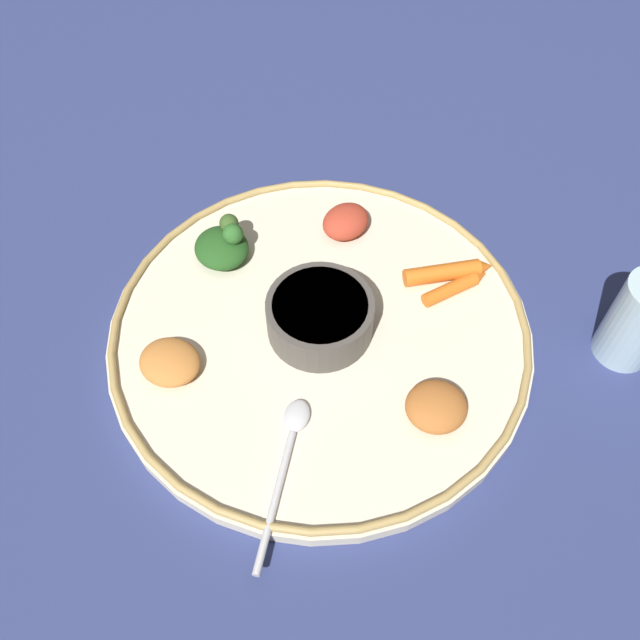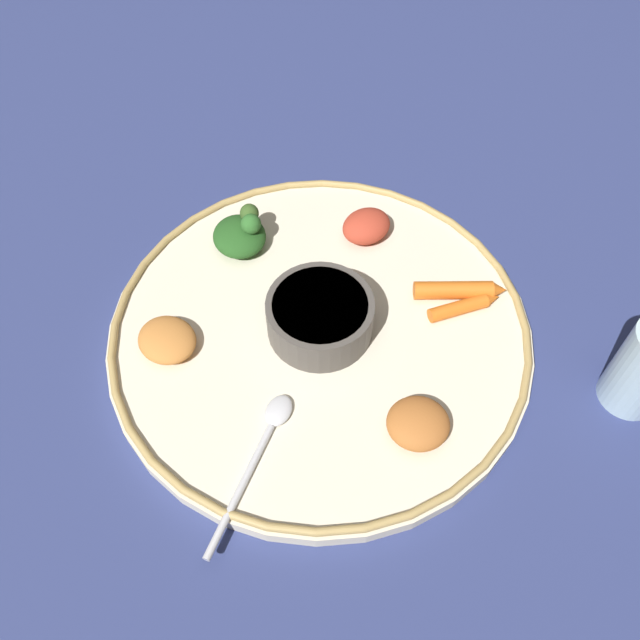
# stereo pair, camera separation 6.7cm
# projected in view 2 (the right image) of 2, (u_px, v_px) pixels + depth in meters

# --- Properties ---
(ground_plane) EXTENTS (2.40, 2.40, 0.00)m
(ground_plane) POSITION_uv_depth(u_px,v_px,m) (320.00, 337.00, 0.70)
(ground_plane) COLOR navy
(platter) EXTENTS (0.43, 0.43, 0.02)m
(platter) POSITION_uv_depth(u_px,v_px,m) (320.00, 333.00, 0.69)
(platter) COLOR beige
(platter) RESTS_ON ground_plane
(platter_rim) EXTENTS (0.43, 0.43, 0.01)m
(platter_rim) POSITION_uv_depth(u_px,v_px,m) (320.00, 327.00, 0.68)
(platter_rim) COLOR tan
(platter_rim) RESTS_ON platter
(center_bowl) EXTENTS (0.11, 0.11, 0.04)m
(center_bowl) POSITION_uv_depth(u_px,v_px,m) (320.00, 315.00, 0.67)
(center_bowl) COLOR #4C4742
(center_bowl) RESTS_ON platter
(spoon) EXTENTS (0.10, 0.15, 0.01)m
(spoon) POSITION_uv_depth(u_px,v_px,m) (262.00, 446.00, 0.61)
(spoon) COLOR silver
(spoon) RESTS_ON platter
(greens_pile) EXTENTS (0.07, 0.07, 0.05)m
(greens_pile) POSITION_uv_depth(u_px,v_px,m) (242.00, 233.00, 0.74)
(greens_pile) COLOR #23511E
(greens_pile) RESTS_ON platter
(carrot_near_spoon) EXTENTS (0.08, 0.03, 0.02)m
(carrot_near_spoon) POSITION_uv_depth(u_px,v_px,m) (464.00, 307.00, 0.69)
(carrot_near_spoon) COLOR orange
(carrot_near_spoon) RESTS_ON platter
(carrot_outer) EXTENTS (0.10, 0.03, 0.02)m
(carrot_outer) POSITION_uv_depth(u_px,v_px,m) (459.00, 290.00, 0.70)
(carrot_outer) COLOR orange
(carrot_outer) RESTS_ON platter
(mound_squash) EXTENTS (0.08, 0.08, 0.02)m
(mound_squash) POSITION_uv_depth(u_px,v_px,m) (167.00, 340.00, 0.66)
(mound_squash) COLOR #C67A38
(mound_squash) RESTS_ON platter
(mound_chickpea) EXTENTS (0.07, 0.06, 0.03)m
(mound_chickpea) POSITION_uv_depth(u_px,v_px,m) (418.00, 423.00, 0.61)
(mound_chickpea) COLOR #B2662D
(mound_chickpea) RESTS_ON platter
(mound_berbere_red) EXTENTS (0.07, 0.07, 0.03)m
(mound_berbere_red) POSITION_uv_depth(u_px,v_px,m) (366.00, 226.00, 0.75)
(mound_berbere_red) COLOR #B73D28
(mound_berbere_red) RESTS_ON platter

